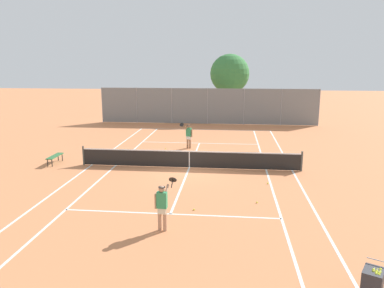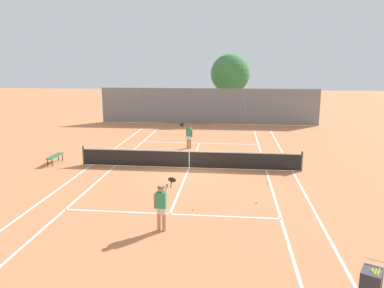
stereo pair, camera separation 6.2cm
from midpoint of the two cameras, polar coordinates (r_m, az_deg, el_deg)
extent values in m
plane|color=#CC7A4C|center=(20.40, -0.50, -3.64)|extent=(120.00, 120.00, 0.00)
cube|color=silver|center=(31.96, 1.93, 2.21)|extent=(11.00, 0.10, 0.01)
cube|color=silver|center=(21.70, -15.10, -3.09)|extent=(0.10, 23.80, 0.01)
cube|color=silver|center=(20.54, 14.97, -3.95)|extent=(0.10, 23.80, 0.01)
cube|color=silver|center=(21.25, -11.65, -3.24)|extent=(0.10, 23.80, 0.01)
cube|color=silver|center=(20.37, 11.15, -3.90)|extent=(0.10, 23.80, 0.01)
cube|color=silver|center=(14.41, -3.44, -10.59)|extent=(8.26, 0.10, 0.01)
cube|color=silver|center=(26.58, 1.07, 0.14)|extent=(8.26, 0.10, 0.01)
cube|color=silver|center=(20.40, -0.50, -3.63)|extent=(0.10, 12.80, 0.01)
cylinder|color=#474C47|center=(21.74, -16.29, -1.69)|extent=(0.10, 0.10, 1.07)
cylinder|color=#474C47|center=(20.48, 16.30, -2.54)|extent=(0.10, 0.10, 1.07)
cube|color=black|center=(20.28, -0.50, -2.38)|extent=(11.90, 0.02, 0.89)
cube|color=white|center=(20.17, -0.50, -1.13)|extent=(11.90, 0.03, 0.06)
cube|color=white|center=(20.28, -0.50, -2.43)|extent=(0.05, 0.03, 0.89)
cube|color=#2D2D33|center=(10.32, 25.63, -18.47)|extent=(0.65, 0.70, 0.64)
cylinder|color=#B7B7BC|center=(10.42, 26.14, -15.58)|extent=(0.40, 0.23, 0.02)
sphere|color=#D1DB33|center=(10.28, 26.64, -16.70)|extent=(0.07, 0.07, 0.07)
sphere|color=#D1DB33|center=(10.23, 26.58, -16.94)|extent=(0.07, 0.07, 0.07)
sphere|color=#D1DB33|center=(10.15, 26.61, -17.12)|extent=(0.07, 0.07, 0.07)
sphere|color=#D1DB33|center=(10.09, 26.47, -17.20)|extent=(0.07, 0.07, 0.07)
sphere|color=#D1DB33|center=(10.04, 26.46, -17.44)|extent=(0.07, 0.07, 0.07)
sphere|color=#D1DB33|center=(10.28, 26.27, -16.79)|extent=(0.07, 0.07, 0.07)
sphere|color=#D1DB33|center=(10.23, 26.20, -16.95)|extent=(0.07, 0.07, 0.07)
sphere|color=#D1DB33|center=(10.17, 26.19, -16.99)|extent=(0.07, 0.07, 0.07)
sphere|color=#D1DB33|center=(10.10, 26.11, -17.22)|extent=(0.07, 0.07, 0.07)
sphere|color=#D1DB33|center=(10.04, 26.11, -17.37)|extent=(0.07, 0.07, 0.07)
sphere|color=#D1DB33|center=(10.29, 25.87, -16.75)|extent=(0.07, 0.07, 0.07)
sphere|color=#D1DB33|center=(10.23, 25.80, -16.86)|extent=(0.07, 0.07, 0.07)
sphere|color=#D1DB33|center=(10.17, 25.77, -16.88)|extent=(0.07, 0.07, 0.07)
sphere|color=#D1DB33|center=(10.11, 25.76, -17.07)|extent=(0.07, 0.07, 0.07)
cylinder|color=tan|center=(12.99, -5.08, -11.32)|extent=(0.13, 0.13, 0.82)
cylinder|color=tan|center=(12.95, -4.29, -11.39)|extent=(0.13, 0.13, 0.82)
cube|color=beige|center=(12.84, -4.71, -10.01)|extent=(0.29, 0.20, 0.24)
cube|color=#338C59|center=(12.71, -4.74, -8.50)|extent=(0.35, 0.22, 0.56)
sphere|color=tan|center=(12.58, -4.77, -6.84)|extent=(0.22, 0.22, 0.22)
cylinder|color=black|center=(12.55, -4.78, -6.56)|extent=(0.23, 0.23, 0.02)
cylinder|color=tan|center=(12.78, -5.70, -8.68)|extent=(0.08, 0.08, 0.52)
cylinder|color=tan|center=(12.71, -4.03, -7.10)|extent=(0.11, 0.46, 0.35)
cylinder|color=black|center=(12.86, -3.20, -6.09)|extent=(0.05, 0.25, 0.22)
cylinder|color=black|center=(12.94, -3.08, -5.47)|extent=(0.29, 0.22, 0.23)
cylinder|color=#936B4C|center=(24.87, -0.37, 0.25)|extent=(0.13, 0.13, 0.82)
cylinder|color=#936B4C|center=(24.94, -0.75, 0.28)|extent=(0.13, 0.13, 0.82)
cube|color=white|center=(24.84, -0.56, 1.01)|extent=(0.32, 0.26, 0.24)
cube|color=#338C59|center=(24.77, -0.57, 1.83)|extent=(0.39, 0.30, 0.56)
sphere|color=#936B4C|center=(24.70, -0.57, 2.72)|extent=(0.22, 0.22, 0.22)
cylinder|color=black|center=(24.69, -0.57, 2.87)|extent=(0.23, 0.23, 0.02)
cylinder|color=#936B4C|center=(24.69, -0.10, 1.65)|extent=(0.08, 0.08, 0.52)
cylinder|color=#936B4C|center=(24.65, -0.98, 2.46)|extent=(0.22, 0.46, 0.35)
cylinder|color=black|center=(24.45, -1.52, 2.75)|extent=(0.11, 0.25, 0.22)
cylinder|color=black|center=(24.32, -1.65, 2.97)|extent=(0.33, 0.28, 0.23)
sphere|color=#D1DB33|center=(14.71, 0.19, -9.95)|extent=(0.07, 0.07, 0.07)
sphere|color=#D1DB33|center=(18.09, 11.38, -5.88)|extent=(0.07, 0.07, 0.07)
sphere|color=#D1DB33|center=(15.65, 9.76, -8.75)|extent=(0.07, 0.07, 0.07)
sphere|color=#D1DB33|center=(24.81, -4.12, -0.70)|extent=(0.07, 0.07, 0.07)
cube|color=#2D6638|center=(22.51, -20.25, -1.73)|extent=(0.36, 1.50, 0.05)
cylinder|color=#262626|center=(23.07, -19.23, -1.93)|extent=(0.05, 0.05, 0.41)
cylinder|color=#262626|center=(21.96, -20.63, -2.73)|extent=(0.05, 0.05, 0.41)
cylinder|color=#262626|center=(23.17, -19.80, -1.90)|extent=(0.05, 0.05, 0.41)
cylinder|color=#262626|center=(22.07, -21.22, -2.70)|extent=(0.05, 0.05, 0.41)
cylinder|color=gray|center=(36.83, -13.56, 5.82)|extent=(0.08, 0.08, 3.32)
cylinder|color=gray|center=(35.85, -8.48, 5.85)|extent=(0.08, 0.08, 3.32)
cylinder|color=gray|center=(35.17, -3.16, 5.85)|extent=(0.08, 0.08, 3.32)
cylinder|color=gray|center=(34.80, 2.32, 5.78)|extent=(0.08, 0.08, 3.32)
cylinder|color=gray|center=(34.74, 7.87, 5.67)|extent=(0.08, 0.08, 3.32)
cylinder|color=gray|center=(35.01, 13.38, 5.50)|extent=(0.08, 0.08, 3.32)
cylinder|color=gray|center=(35.59, 18.75, 5.29)|extent=(0.08, 0.08, 3.32)
cube|color=slate|center=(34.80, 2.32, 5.78)|extent=(20.10, 0.02, 3.28)
cylinder|color=brown|center=(38.24, 5.63, 6.21)|extent=(0.28, 0.28, 3.16)
sphere|color=#387A3D|center=(38.04, 5.72, 10.61)|extent=(3.89, 3.89, 3.89)
sphere|color=#387A3D|center=(37.73, 5.87, 9.86)|extent=(2.76, 2.76, 2.76)
camera|label=1|loc=(0.03, -90.08, -0.02)|focal=35.00mm
camera|label=2|loc=(0.03, 89.92, 0.02)|focal=35.00mm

